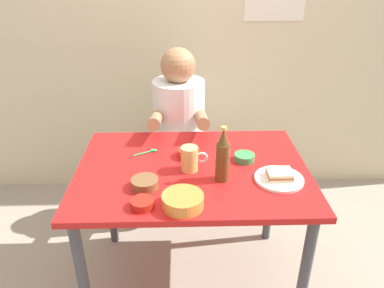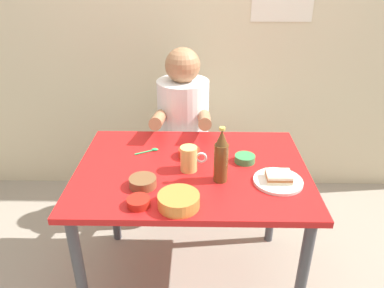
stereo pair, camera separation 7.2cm
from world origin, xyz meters
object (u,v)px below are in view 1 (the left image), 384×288
Objects in this scene: beer_mug at (190,159)px; sauce_bowl_chili at (189,152)px; dining_table at (192,184)px; plate_orange at (279,179)px; stool at (180,170)px; sandwich at (280,174)px; person_seated at (179,113)px; beer_bottle at (223,156)px.

beer_mug is 0.14m from sauce_bowl_chili.
dining_table is 5.00× the size of plate_orange.
stool is 3.57× the size of beer_mug.
plate_orange is 2.00× the size of sandwich.
stool is 4.09× the size of sandwich.
person_seated reaches higher than beer_bottle.
sandwich is at bearing -30.29° from sauce_bowl_chili.
beer_mug is (0.05, -0.64, 0.03)m from person_seated.
dining_table is 0.63m from person_seated.
sauce_bowl_chili reaches higher than plate_orange.
beer_mug reaches higher than sandwich.
person_seated reaches higher than beer_mug.
beer_bottle reaches higher than stool.
beer_mug reaches higher than dining_table.
stool is 4.09× the size of sauce_bowl_chili.
sauce_bowl_chili is (-0.02, 0.11, 0.12)m from dining_table.
dining_table is 0.70m from stool.
beer_mug is at bearing -115.93° from dining_table.
dining_table is 8.73× the size of beer_mug.
person_seated is 0.51m from sauce_bowl_chili.
beer_mug is (0.05, -0.65, 0.45)m from stool.
beer_bottle reaches higher than plate_orange.
dining_table is 2.44× the size of stool.
person_seated is 0.87m from sandwich.
beer_mug is (-0.01, -0.02, 0.15)m from dining_table.
sandwich is 0.42× the size of beer_bottle.
dining_table is 10.00× the size of sandwich.
beer_mug is (-0.40, 0.10, 0.03)m from sandwich.
beer_mug is (-0.40, 0.10, 0.05)m from plate_orange.
stool is at bearing 120.92° from sandwich.
sandwich is (-0.00, 0.00, 0.02)m from plate_orange.
dining_table is 4.20× the size of beer_bottle.
person_seated reaches higher than stool.
sauce_bowl_chili is (-0.15, 0.22, -0.10)m from beer_bottle.
plate_orange is 0.28m from beer_bottle.
beer_mug reaches higher than plate_orange.
sauce_bowl_chili is (-0.40, 0.23, 0.02)m from plate_orange.
dining_table is at bearing 139.79° from beer_bottle.
stool is 0.98m from sandwich.
sandwich is at bearing -58.70° from person_seated.
dining_table is at bearing 161.99° from sandwich.
person_seated is at bearing 94.86° from beer_mug.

